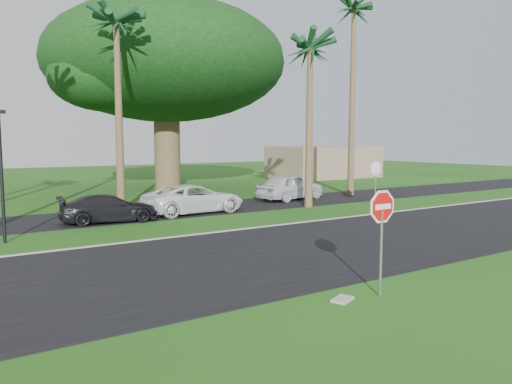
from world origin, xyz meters
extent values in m
plane|color=#1E4912|center=(0.00, 0.00, 0.00)|extent=(120.00, 120.00, 0.00)
cube|color=black|center=(0.00, 2.00, 0.01)|extent=(120.00, 8.00, 0.02)
cube|color=black|center=(0.00, 12.50, 0.01)|extent=(120.00, 5.00, 0.02)
cube|color=gray|center=(0.00, 6.05, 0.03)|extent=(120.00, 0.12, 0.06)
cylinder|color=gray|center=(0.50, -3.00, 1.00)|extent=(0.07, 0.07, 2.00)
cylinder|color=white|center=(0.50, -3.00, 2.10)|extent=(1.05, 0.02, 1.05)
cylinder|color=red|center=(0.50, -3.00, 2.10)|extent=(0.90, 0.02, 0.90)
cube|color=white|center=(0.50, -3.00, 2.10)|extent=(0.50, 0.02, 0.12)
cylinder|color=gray|center=(12.00, 8.00, 1.00)|extent=(0.07, 0.07, 2.00)
cylinder|color=white|center=(12.00, 8.00, 2.10)|extent=(1.05, 0.02, 1.05)
cylinder|color=red|center=(12.00, 8.00, 2.10)|extent=(0.90, 0.02, 0.90)
cube|color=white|center=(12.00, 8.00, 2.10)|extent=(0.50, 0.02, 0.12)
cone|color=brown|center=(0.00, 14.00, 4.75)|extent=(0.44, 0.44, 9.50)
cone|color=brown|center=(9.00, 10.00, 4.25)|extent=(0.44, 0.44, 8.50)
cone|color=brown|center=(15.00, 13.00, 6.00)|extent=(0.44, 0.44, 12.00)
cylinder|color=brown|center=(6.00, 22.00, 3.00)|extent=(1.80, 1.80, 6.00)
ellipsoid|color=black|center=(6.00, 22.00, 9.00)|extent=(16.50, 16.50, 8.25)
cylinder|color=black|center=(-6.00, 8.50, 2.25)|extent=(0.12, 0.12, 4.50)
cube|color=gray|center=(24.00, 26.00, 1.50)|extent=(10.00, 6.00, 3.00)
imported|color=black|center=(-1.60, 10.82, 0.61)|extent=(4.38, 2.20, 1.22)
imported|color=white|center=(2.78, 11.28, 0.70)|extent=(5.17, 2.58, 1.41)
imported|color=silver|center=(10.10, 13.06, 0.79)|extent=(4.89, 2.75, 1.57)
cube|color=#A09F98|center=(-0.45, -2.77, 0.03)|extent=(0.64, 0.54, 0.06)
camera|label=1|loc=(-8.09, -10.84, 3.61)|focal=35.00mm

